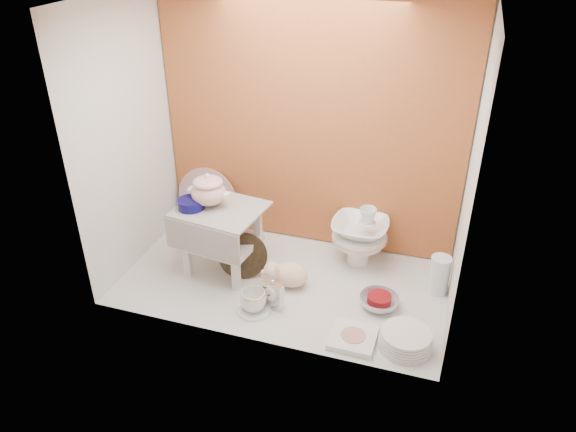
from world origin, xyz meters
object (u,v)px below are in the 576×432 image
(gold_rim_teacup, at_px, (253,300))
(crystal_bowl, at_px, (379,302))
(soup_tureen, at_px, (208,189))
(mantel_clock, at_px, (273,293))
(porcelain_tower, at_px, (360,235))
(floral_platter, at_px, (207,199))
(dinner_plate_stack, at_px, (406,340))
(blue_white_vase, at_px, (207,217))
(plush_pig, at_px, (290,274))
(step_stool, at_px, (222,239))

(gold_rim_teacup, xyz_separation_m, crystal_bowl, (0.62, 0.24, -0.03))
(soup_tureen, relative_size, mantel_clock, 1.35)
(porcelain_tower, bearing_deg, gold_rim_teacup, -124.71)
(soup_tureen, bearing_deg, mantel_clock, -29.44)
(floral_platter, height_order, porcelain_tower, floral_platter)
(mantel_clock, bearing_deg, gold_rim_teacup, -124.65)
(dinner_plate_stack, bearing_deg, crystal_bowl, 123.14)
(blue_white_vase, bearing_deg, floral_platter, 109.66)
(floral_platter, distance_m, mantel_clock, 0.96)
(mantel_clock, relative_size, gold_rim_teacup, 1.25)
(soup_tureen, xyz_separation_m, gold_rim_teacup, (0.37, -0.32, -0.43))
(floral_platter, xyz_separation_m, porcelain_tower, (1.03, -0.11, -0.02))
(mantel_clock, height_order, dinner_plate_stack, mantel_clock)
(soup_tureen, relative_size, crystal_bowl, 1.12)
(plush_pig, height_order, porcelain_tower, porcelain_tower)
(floral_platter, height_order, crystal_bowl, floral_platter)
(porcelain_tower, bearing_deg, floral_platter, 173.94)
(floral_platter, distance_m, blue_white_vase, 0.12)
(step_stool, xyz_separation_m, soup_tureen, (-0.07, 0.02, 0.30))
(gold_rim_teacup, bearing_deg, plush_pig, 66.64)
(mantel_clock, bearing_deg, step_stool, 167.28)
(crystal_bowl, bearing_deg, dinner_plate_stack, -56.86)
(blue_white_vase, xyz_separation_m, dinner_plate_stack, (1.36, -0.68, -0.07))
(blue_white_vase, height_order, dinner_plate_stack, blue_white_vase)
(blue_white_vase, bearing_deg, dinner_plate_stack, -26.45)
(plush_pig, relative_size, crystal_bowl, 1.25)
(step_stool, relative_size, plush_pig, 1.77)
(mantel_clock, bearing_deg, crystal_bowl, 37.26)
(mantel_clock, xyz_separation_m, dinner_plate_stack, (0.71, -0.09, -0.04))
(step_stool, height_order, plush_pig, step_stool)
(floral_platter, height_order, plush_pig, floral_platter)
(soup_tureen, height_order, dinner_plate_stack, soup_tureen)
(soup_tureen, bearing_deg, plush_pig, -6.52)
(mantel_clock, height_order, plush_pig, mantel_clock)
(soup_tureen, bearing_deg, floral_platter, 118.80)
(blue_white_vase, xyz_separation_m, porcelain_tower, (1.00, -0.03, 0.07))
(step_stool, height_order, crystal_bowl, step_stool)
(crystal_bowl, bearing_deg, plush_pig, 176.51)
(soup_tureen, height_order, porcelain_tower, soup_tureen)
(step_stool, xyz_separation_m, crystal_bowl, (0.92, -0.07, -0.17))
(step_stool, relative_size, mantel_clock, 2.65)
(soup_tureen, relative_size, blue_white_vase, 1.00)
(blue_white_vase, height_order, crystal_bowl, blue_white_vase)
(blue_white_vase, bearing_deg, crystal_bowl, -19.16)
(dinner_plate_stack, bearing_deg, gold_rim_teacup, 177.97)
(step_stool, xyz_separation_m, gold_rim_teacup, (0.30, -0.31, -0.13))
(soup_tureen, relative_size, dinner_plate_stack, 0.89)
(mantel_clock, distance_m, gold_rim_teacup, 0.11)
(floral_platter, relative_size, crystal_bowl, 1.97)
(blue_white_vase, bearing_deg, mantel_clock, -41.83)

